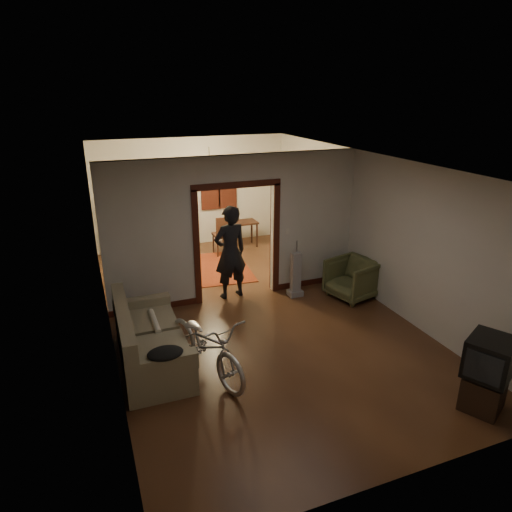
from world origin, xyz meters
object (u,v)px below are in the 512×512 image
person (230,252)px  bicycle (206,344)px  sofa (151,335)px  desk (240,235)px  armchair (352,279)px  locker (139,223)px

person → bicycle: bearing=54.4°
sofa → bicycle: bearing=-38.9°
bicycle → person: 2.69m
person → desk: size_ratio=2.09×
bicycle → armchair: bearing=5.6°
armchair → person: person is taller
person → locker: (-1.31, 3.28, -0.14)m
bicycle → person: bearing=45.9°
sofa → bicycle: bicycle is taller
locker → desk: locker is taller
sofa → locker: locker is taller
bicycle → locker: bearing=73.4°
person → desk: person is taller
desk → person: bearing=-99.8°
sofa → locker: 5.13m
bicycle → desk: bearing=47.6°
sofa → armchair: size_ratio=2.40×
locker → desk: bearing=-6.1°
locker → sofa: bearing=-92.0°
sofa → person: bearing=45.4°
person → locker: 3.53m
locker → bicycle: bearing=-84.5°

